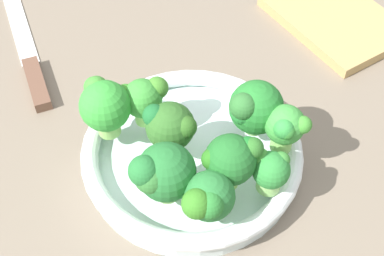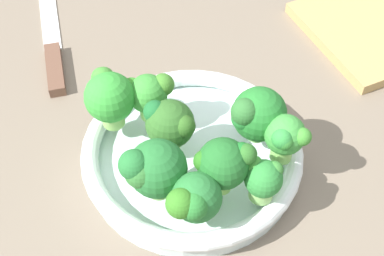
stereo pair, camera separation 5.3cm
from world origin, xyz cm
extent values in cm
cube|color=#756757|center=(0.00, 0.00, -1.25)|extent=(130.00, 130.00, 2.50)
cylinder|color=silver|center=(-2.65, 1.33, 0.86)|extent=(25.34, 25.34, 1.73)
torus|color=white|center=(-2.65, 1.33, 2.78)|extent=(26.39, 26.39, 2.11)
cylinder|color=#85C160|center=(-3.85, -0.81, 4.79)|extent=(2.39, 2.39, 1.90)
sphere|color=#2D5E24|center=(-3.85, -0.81, 7.56)|extent=(5.61, 5.61, 5.61)
sphere|color=#1A5F2A|center=(-5.22, -1.92, 8.87)|extent=(2.68, 2.68, 2.68)
sphere|color=#2D5D1F|center=(-2.11, -0.45, 8.52)|extent=(2.60, 2.60, 2.60)
cylinder|color=#7EB660|center=(0.12, 8.59, 4.76)|extent=(2.23, 2.23, 1.84)
sphere|color=#23722A|center=(0.12, 8.59, 7.75)|extent=(6.36, 6.36, 6.36)
sphere|color=#24762F|center=(-0.11, 6.42, 8.31)|extent=(2.82, 2.82, 2.82)
sphere|color=#2D682D|center=(0.35, 6.48, 9.32)|extent=(3.14, 3.14, 3.14)
cylinder|color=#86C158|center=(5.86, -2.97, 4.76)|extent=(2.02, 2.02, 1.84)
sphere|color=#266E31|center=(5.86, -2.97, 7.40)|extent=(5.26, 5.26, 5.26)
sphere|color=#337721|center=(6.39, -5.04, 8.63)|extent=(3.08, 3.08, 3.08)
sphere|color=#28762D|center=(7.03, -4.01, 8.33)|extent=(3.03, 3.03, 3.03)
cylinder|color=#A1D963|center=(4.14, 1.17, 5.16)|extent=(2.17, 2.17, 2.63)
sphere|color=#1F6226|center=(4.14, 1.17, 8.28)|extent=(5.55, 5.55, 5.55)
sphere|color=#2A6524|center=(5.11, 3.27, 9.60)|extent=(2.31, 2.31, 2.31)
sphere|color=#1A6924|center=(4.69, 3.01, 9.40)|extent=(2.44, 2.44, 2.44)
sphere|color=#27681B|center=(3.20, -0.51, 8.72)|extent=(2.36, 2.36, 2.36)
cylinder|color=#8DCB6A|center=(7.15, 4.34, 4.78)|extent=(2.68, 2.68, 1.87)
sphere|color=#2C7E34|center=(7.15, 4.34, 7.05)|extent=(4.11, 4.11, 4.11)
sphere|color=#347C30|center=(7.26, 5.56, 7.93)|extent=(1.86, 1.86, 1.86)
sphere|color=#3B8D31|center=(5.67, 3.89, 7.92)|extent=(2.25, 2.25, 2.25)
cylinder|color=#89B65B|center=(1.12, -4.93, 4.86)|extent=(2.72, 2.72, 2.04)
sphere|color=#23692E|center=(1.12, -4.93, 7.94)|extent=(6.33, 6.33, 6.33)
sphere|color=#2F712F|center=(1.20, -6.79, 8.78)|extent=(3.57, 3.57, 3.57)
sphere|color=#226B2F|center=(0.65, -7.23, 9.58)|extent=(3.28, 3.28, 3.28)
cylinder|color=#8ACD5D|center=(-9.10, -0.96, 5.03)|extent=(2.31, 2.31, 2.37)
sphere|color=#388B33|center=(-9.10, -0.96, 7.74)|extent=(4.69, 4.69, 4.69)
sphere|color=#3D7C28|center=(-8.81, 0.93, 8.55)|extent=(2.70, 2.70, 2.70)
sphere|color=#368727|center=(-10.50, -2.38, 8.07)|extent=(2.63, 2.63, 2.63)
cylinder|color=#89BE5E|center=(-10.22, -5.26, 5.13)|extent=(2.70, 2.70, 2.58)
sphere|color=green|center=(-10.22, -5.26, 8.36)|extent=(5.95, 5.95, 5.95)
sphere|color=#3C8430|center=(-12.21, -4.97, 9.61)|extent=(2.60, 2.60, 2.60)
sphere|color=green|center=(-12.64, -5.05, 9.30)|extent=(2.50, 2.50, 2.50)
cylinder|color=#87CB5F|center=(3.93, 9.30, 5.11)|extent=(2.52, 2.52, 2.53)
sphere|color=green|center=(3.93, 9.30, 7.86)|extent=(4.60, 4.60, 4.60)
sphere|color=#3B882E|center=(5.62, 10.20, 8.77)|extent=(2.03, 2.03, 2.03)
sphere|color=#2F8A39|center=(4.77, 8.17, 8.79)|extent=(2.36, 2.36, 2.36)
sphere|color=#318531|center=(5.07, 8.24, 8.65)|extent=(2.03, 2.03, 2.03)
cube|color=silver|center=(-38.83, -4.13, 0.20)|extent=(17.07, 7.07, 0.40)
cube|color=brown|center=(-26.02, -7.71, 0.75)|extent=(9.84, 4.70, 1.50)
cube|color=tan|center=(-10.62, 35.41, 0.80)|extent=(21.36, 16.35, 1.60)
camera|label=1|loc=(27.38, -21.77, 52.46)|focal=49.14mm
camera|label=2|loc=(30.30, -17.36, 52.46)|focal=49.14mm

